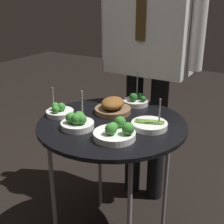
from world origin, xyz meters
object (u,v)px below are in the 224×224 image
Objects in this scene: serving_cart at (112,131)px; bowl_broccoli_back_right at (59,111)px; bowl_broccoli_front_right at (116,132)px; waiter_figure at (150,32)px; bowl_broccoli_back_left at (136,101)px; bowl_asparagus_front_center at (149,125)px; bowl_roast_near_rim at (113,107)px; bowl_broccoli_mid_right at (77,122)px.

bowl_broccoli_back_right reaches higher than serving_cart.
bowl_broccoli_front_right is (0.10, -0.14, 0.07)m from serving_cart.
bowl_broccoli_back_left is at bearing -82.04° from waiter_figure.
waiter_figure is (-0.21, 0.44, 0.34)m from bowl_asparagus_front_center.
bowl_roast_near_rim is 0.49m from waiter_figure.
bowl_broccoli_back_right is 0.41m from bowl_broccoli_back_left.
bowl_broccoli_back_left reaches higher than bowl_roast_near_rim.
bowl_broccoli_front_right is at bearing -114.43° from bowl_asparagus_front_center.
serving_cart is at bearing 54.99° from bowl_broccoli_mid_right.
serving_cart is at bearing -87.68° from bowl_broccoli_back_left.
bowl_broccoli_mid_right is 0.10× the size of waiter_figure.
bowl_broccoli_back_right is at bearing -127.86° from bowl_broccoli_back_left.
bowl_broccoli_back_right is at bearing 154.70° from bowl_broccoli_mid_right.
bowl_roast_near_rim is 0.11× the size of waiter_figure.
bowl_broccoli_back_left is (0.09, 0.40, -0.01)m from bowl_broccoli_mid_right.
bowl_broccoli_mid_right is at bearing -125.01° from serving_cart.
waiter_figure is at bearing 102.96° from bowl_broccoli_front_right.
bowl_asparagus_front_center reaches higher than bowl_broccoli_back_right.
bowl_broccoli_mid_right is at bearing -99.39° from bowl_roast_near_rim.
bowl_asparagus_front_center is 0.30m from bowl_broccoli_back_left.
bowl_broccoli_back_left is (-0.11, 0.40, -0.00)m from bowl_broccoli_front_right.
waiter_figure reaches higher than bowl_broccoli_back_right.
bowl_broccoli_front_right is 1.10× the size of bowl_asparagus_front_center.
waiter_figure is (-0.03, 0.20, 0.33)m from bowl_broccoli_back_left.
bowl_broccoli_back_right is 0.66m from waiter_figure.
bowl_broccoli_back_left reaches higher than serving_cart.
bowl_broccoli_back_left is at bearing 78.02° from bowl_broccoli_mid_right.
bowl_broccoli_front_right is 1.30× the size of bowl_broccoli_back_right.
bowl_broccoli_back_left is at bearing 105.41° from bowl_broccoli_front_right.
bowl_broccoli_front_right is at bearing -74.59° from bowl_broccoli_back_left.
waiter_figure is (-0.14, 0.60, 0.33)m from bowl_broccoli_front_right.
bowl_broccoli_back_right is at bearing -112.99° from waiter_figure.
bowl_broccoli_back_right reaches higher than bowl_roast_near_rim.
bowl_broccoli_mid_right is at bearing -25.30° from bowl_broccoli_back_right.
bowl_broccoli_back_right is 0.08× the size of waiter_figure.
waiter_figure is (0.22, 0.53, 0.33)m from bowl_broccoli_back_right.
bowl_broccoli_front_right is 0.37m from bowl_broccoli_back_right.
bowl_roast_near_rim is at bearing 38.00° from bowl_broccoli_back_right.
bowl_broccoli_mid_right is at bearing -95.39° from waiter_figure.
bowl_broccoli_back_left reaches higher than bowl_broccoli_front_right.
bowl_broccoli_back_left is at bearing 92.32° from serving_cart.
bowl_broccoli_front_right is 1.05× the size of bowl_broccoli_back_left.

